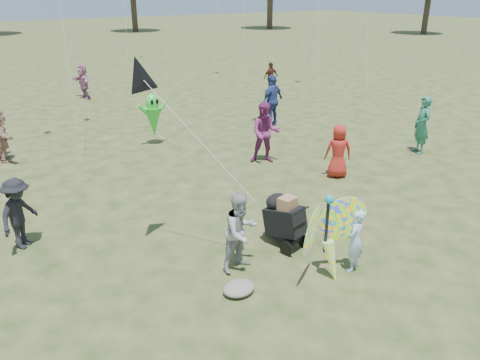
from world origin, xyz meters
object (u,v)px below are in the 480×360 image
Objects in this scene: crowd_c at (272,101)px; crowd_j at (83,82)px; crowd_a at (338,151)px; crowd_b at (19,214)px; child_girl at (355,240)px; adult_man at (241,232)px; alien_kite at (153,117)px; crowd_d at (1,136)px; crowd_e at (265,133)px; crowd_h at (271,77)px; crowd_f at (422,125)px; butterfly_kite at (329,236)px; jogging_stroller at (284,217)px.

crowd_c is 10.01m from crowd_j.
crowd_b is at bearing 28.06° from crowd_a.
adult_man is (-1.70, 1.24, 0.15)m from child_girl.
child_girl is 4.74m from crowd_a.
crowd_j is 8.61m from alien_kite.
child_girl is 0.78× the size of crowd_d.
crowd_e reaches higher than crowd_b.
crowd_a is 1.02× the size of crowd_h.
crowd_j is at bearing -127.81° from crowd_f.
butterfly_kite is at bearing -159.51° from crowd_d.
crowd_f reaches higher than jogging_stroller.
crowd_a is 1.00× the size of crowd_b.
crowd_d reaches higher than crowd_a.
crowd_h is at bearing 86.93° from crowd_e.
adult_man is 1.27m from jogging_stroller.
butterfly_kite is (3.67, -10.16, 0.04)m from crowd_d.
crowd_f is at bearing 1.94° from jogging_stroller.
crowd_c reaches higher than adult_man.
alien_kite is (-4.71, 0.41, -0.01)m from crowd_c.
crowd_h is 9.91m from alien_kite.
adult_man is 1.03× the size of crowd_a.
crowd_c reaches higher than crowd_b.
crowd_c is at bearing -143.05° from child_girl.
child_girl is at bearing -91.41° from alien_kite.
adult_man is at bearing -103.80° from alien_kite.
crowd_f is at bearing -47.00° from crowd_b.
crowd_b is 6.12m from butterfly_kite.
jogging_stroller is at bearing 85.36° from butterfly_kite.
crowd_e is 6.21m from butterfly_kite.
crowd_h reaches higher than child_girl.
crowd_e is (2.25, 5.63, 0.30)m from child_girl.
crowd_c reaches higher than crowd_d.
alien_kite reaches higher than crowd_d.
alien_kite reaches higher than crowd_j.
crowd_e is at bearing -135.23° from child_girl.
crowd_h is (3.99, 5.15, -0.24)m from crowd_c.
crowd_d is 10.80m from butterfly_kite.
crowd_j is at bearing -32.46° from crowd_d.
adult_man is at bearing -59.41° from child_girl.
crowd_e is at bearing -32.94° from crowd_b.
crowd_d is at bearing 13.85° from crowd_h.
crowd_d is 9.56m from jogging_stroller.
crowd_a is 0.77× the size of crowd_c.
alien_kite is (1.93, 7.86, 0.20)m from adult_man.
crowd_h is at bearing -74.27° from crowd_d.
alien_kite reaches higher than crowd_a.
alien_kite is at bearing -0.13° from crowd_b.
adult_man is 9.38m from crowd_d.
butterfly_kite is at bearing 53.99° from crowd_h.
crowd_j is at bearing -115.30° from child_girl.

